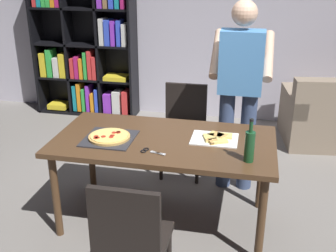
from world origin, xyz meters
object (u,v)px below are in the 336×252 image
chair_near_camera (131,237)px  pepperoni_pizza_on_tray (109,137)px  bookshelf (86,47)px  chair_far_side (184,124)px  dining_table (164,147)px  person_serving_pizza (240,87)px  kitchen_scissors (149,151)px  wine_bottle (250,146)px

chair_near_camera → pepperoni_pizza_on_tray: chair_near_camera is taller
bookshelf → chair_far_side: bearing=-41.9°
dining_table → pepperoni_pizza_on_tray: (-0.42, -0.09, 0.09)m
person_serving_pizza → kitchen_scissors: (-0.59, -0.96, -0.24)m
pepperoni_pizza_on_tray → kitchen_scissors: (0.36, -0.16, -0.01)m
wine_bottle → kitchen_scissors: bearing=-180.0°
chair_near_camera → bookshelf: (-1.61, 3.31, 0.42)m
chair_near_camera → dining_table: bearing=90.0°
dining_table → kitchen_scissors: 0.27m
chair_far_side → bookshelf: bookshelf is taller
chair_near_camera → pepperoni_pizza_on_tray: bearing=116.3°
dining_table → person_serving_pizza: person_serving_pizza is taller
kitchen_scissors → chair_far_side: bearing=87.3°
chair_near_camera → kitchen_scissors: size_ratio=4.53×
bookshelf → pepperoni_pizza_on_tray: 2.74m
person_serving_pizza → pepperoni_pizza_on_tray: size_ratio=4.54×
kitchen_scissors → bookshelf: bearing=120.6°
chair_near_camera → bookshelf: bearing=115.9°
bookshelf → kitchen_scissors: (1.55, -2.62, -0.17)m
bookshelf → wine_bottle: 3.47m
bookshelf → pepperoni_pizza_on_tray: size_ratio=5.06×
pepperoni_pizza_on_tray → wine_bottle: bearing=-8.4°
chair_near_camera → chair_far_side: (0.00, 1.87, 0.00)m
bookshelf → kitchen_scissors: bookshelf is taller
pepperoni_pizza_on_tray → wine_bottle: wine_bottle is taller
chair_near_camera → kitchen_scissors: bearing=94.6°
chair_near_camera → person_serving_pizza: (0.53, 1.65, 0.49)m
chair_near_camera → pepperoni_pizza_on_tray: 0.98m
dining_table → bookshelf: bookshelf is taller
bookshelf → person_serving_pizza: 2.71m
dining_table → person_serving_pizza: (0.53, 0.71, 0.32)m
chair_near_camera → pepperoni_pizza_on_tray: size_ratio=2.34×
chair_near_camera → wine_bottle: (0.66, 0.69, 0.36)m
chair_near_camera → wine_bottle: wine_bottle is taller
chair_far_side → person_serving_pizza: bearing=-22.4°
pepperoni_pizza_on_tray → dining_table: bearing=11.9°
pepperoni_pizza_on_tray → chair_near_camera: bearing=-63.7°
dining_table → kitchen_scissors: kitchen_scissors is taller
kitchen_scissors → chair_near_camera: bearing=-85.4°
dining_table → kitchen_scissors: size_ratio=8.66×
dining_table → wine_bottle: wine_bottle is taller
wine_bottle → kitchen_scissors: (-0.71, -0.00, -0.11)m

